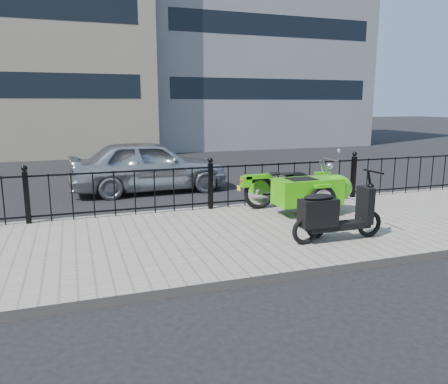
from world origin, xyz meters
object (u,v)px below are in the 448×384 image
object	(u,v)px
motorcycle_sidecar	(312,189)
scooter	(333,215)
spare_tire	(318,220)
sedan_car	(149,166)

from	to	relation	value
motorcycle_sidecar	scooter	world-z (taller)	scooter
motorcycle_sidecar	spare_tire	distance (m)	1.77
scooter	sedan_car	bearing A→B (deg)	109.17
motorcycle_sidecar	spare_tire	xyz separation A→B (m)	(-0.80, -1.56, -0.18)
scooter	sedan_car	xyz separation A→B (m)	(-1.95, 5.60, 0.14)
sedan_car	scooter	bearing A→B (deg)	-162.99
motorcycle_sidecar	sedan_car	size ratio (longest dim) A/B	0.56
scooter	spare_tire	distance (m)	0.29
spare_tire	sedan_car	bearing A→B (deg)	108.69
scooter	motorcycle_sidecar	bearing A→B (deg)	69.42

